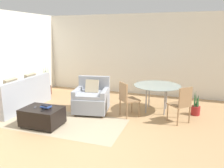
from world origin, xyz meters
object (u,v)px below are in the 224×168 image
object	(u,v)px
ottoman	(42,116)
dining_chair_near_left	(127,97)
potted_plant_small	(196,108)
tv_remote_secondary	(43,110)
potted_plant	(47,87)
dining_table	(157,87)
couch	(19,97)
book_stack	(46,107)
tv_remote_primary	(35,107)
armchair	(92,99)
dining_chair_near_right	(182,102)

from	to	relation	value
ottoman	dining_chair_near_left	bearing A→B (deg)	35.49
ottoman	potted_plant_small	world-z (taller)	potted_plant_small
tv_remote_secondary	potted_plant	size ratio (longest dim) A/B	0.16
dining_table	potted_plant_small	bearing A→B (deg)	1.59
couch	tv_remote_secondary	size ratio (longest dim) A/B	12.05
book_stack	potted_plant	world-z (taller)	potted_plant
potted_plant	dining_table	xyz separation A→B (m)	(3.89, -0.48, 0.42)
couch	dining_chair_near_left	bearing A→B (deg)	6.32
dining_table	dining_chair_near_left	size ratio (longest dim) A/B	1.40
couch	potted_plant_small	bearing A→B (deg)	12.28
potted_plant_small	potted_plant	bearing A→B (deg)	174.80
couch	potted_plant_small	distance (m)	4.89
ottoman	tv_remote_primary	distance (m)	0.27
armchair	tv_remote_primary	distance (m)	1.52
couch	ottoman	xyz separation A→B (m)	(1.40, -0.86, -0.08)
dining_table	couch	bearing A→B (deg)	-164.92
armchair	dining_chair_near_right	distance (m)	2.33
potted_plant	dining_chair_near_right	distance (m)	4.71
dining_chair_near_right	tv_remote_secondary	bearing A→B (deg)	-155.68
ottoman	dining_table	size ratio (longest dim) A/B	0.71
potted_plant	armchair	bearing A→B (deg)	-26.55
book_stack	potted_plant_small	xyz separation A→B (m)	(3.27, 1.88, -0.29)
couch	armchair	bearing A→B (deg)	10.05
book_stack	dining_chair_near_right	bearing A→B (deg)	21.96
ottoman	armchair	bearing A→B (deg)	60.47
tv_remote_secondary	dining_chair_near_left	xyz separation A→B (m)	(1.56, 1.31, 0.08)
book_stack	dining_table	xyz separation A→B (m)	(2.25, 1.85, 0.19)
dining_chair_near_left	potted_plant_small	size ratio (longest dim) A/B	1.38
tv_remote_primary	dining_chair_near_left	world-z (taller)	dining_chair_near_left
tv_remote_secondary	potted_plant_small	xyz separation A→B (m)	(3.26, 2.01, -0.25)
ottoman	dining_chair_near_left	size ratio (longest dim) A/B	0.99
potted_plant	ottoman	bearing A→B (deg)	-56.83
dining_table	dining_chair_near_left	bearing A→B (deg)	-135.00
ottoman	dining_table	world-z (taller)	dining_table
dining_chair_near_left	book_stack	bearing A→B (deg)	-143.33
couch	book_stack	size ratio (longest dim) A/B	8.74
dining_table	dining_chair_near_right	xyz separation A→B (m)	(0.67, -0.67, -0.15)
dining_chair_near_right	potted_plant	bearing A→B (deg)	165.90
tv_remote_secondary	dining_table	distance (m)	2.99
book_stack	dining_chair_near_left	distance (m)	1.97
potted_plant	dining_table	distance (m)	3.94
potted_plant	potted_plant_small	bearing A→B (deg)	-5.20
book_stack	tv_remote_primary	world-z (taller)	book_stack
potted_plant	potted_plant_small	distance (m)	4.93
tv_remote_primary	potted_plant	bearing A→B (deg)	119.96
armchair	ottoman	bearing A→B (deg)	-119.53
ottoman	couch	bearing A→B (deg)	148.42
book_stack	couch	bearing A→B (deg)	150.90
potted_plant_small	tv_remote_secondary	bearing A→B (deg)	-148.30
book_stack	tv_remote_primary	bearing A→B (deg)	-173.41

